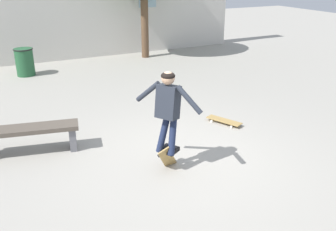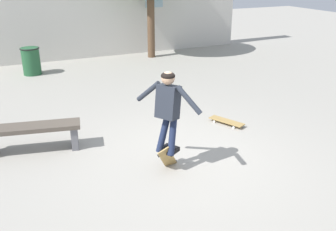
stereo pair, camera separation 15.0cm
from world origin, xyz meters
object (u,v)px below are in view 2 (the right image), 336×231
Objects in this scene: park_bench at (31,133)px; skateboard_resting at (227,121)px; skateboard_flipping at (169,161)px; skater at (168,106)px; trash_bin at (31,60)px.

park_bench is 2.23× the size of skateboard_resting.
park_bench is at bearing 99.44° from skateboard_flipping.
skateboard_resting is at bearing 5.54° from park_bench.
skater is 1.01m from skateboard_flipping.
park_bench is 2.57m from skateboard_flipping.
skater is (1.41, -7.07, 0.69)m from trash_bin.
park_bench is at bearing -96.00° from trash_bin.
skater reaches higher than park_bench.
trash_bin is at bearing 69.44° from skater.
trash_bin reaches higher than skateboard_resting.
skater is at bearing -27.41° from park_bench.
trash_bin is at bearing 4.88° from skateboard_resting.
park_bench is 3.94m from skateboard_resting.
trash_bin is 6.77m from skateboard_resting.
park_bench reaches higher than skateboard_flipping.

